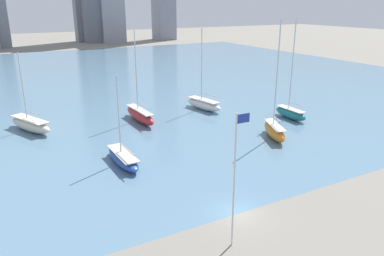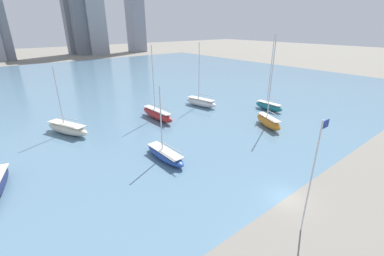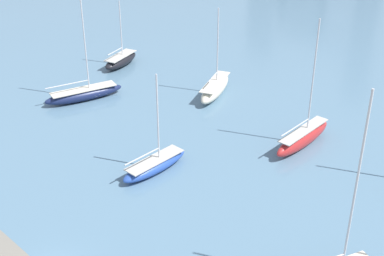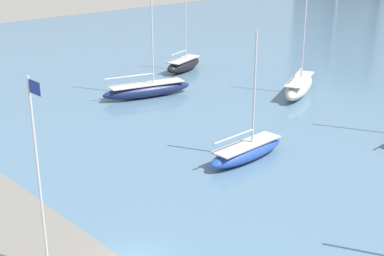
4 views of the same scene
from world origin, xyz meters
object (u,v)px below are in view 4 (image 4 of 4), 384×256
object	(u,v)px
sailboat_cream	(299,86)
sailboat_navy	(147,89)
sailboat_black	(184,64)
flag_pole	(38,170)
sailboat_blue	(247,151)

from	to	relation	value
sailboat_cream	sailboat_navy	xyz separation A→B (m)	(-11.68, -13.45, -0.15)
sailboat_black	sailboat_navy	bearing A→B (deg)	-78.39
sailboat_navy	flag_pole	bearing A→B (deg)	-32.05
sailboat_cream	sailboat_navy	world-z (taller)	sailboat_navy
sailboat_blue	sailboat_navy	distance (m)	20.86
sailboat_blue	sailboat_navy	bearing A→B (deg)	163.95
sailboat_black	sailboat_navy	world-z (taller)	sailboat_navy
sailboat_cream	sailboat_black	xyz separation A→B (m)	(-17.98, -1.97, -0.15)
sailboat_cream	sailboat_blue	distance (m)	20.69
flag_pole	sailboat_blue	xyz separation A→B (m)	(-2.53, 19.93, -5.31)
sailboat_navy	sailboat_blue	bearing A→B (deg)	1.07
sailboat_black	sailboat_navy	size ratio (longest dim) A/B	0.64
sailboat_cream	sailboat_black	world-z (taller)	sailboat_cream
flag_pole	sailboat_navy	distance (m)	34.41
sailboat_black	flag_pole	bearing A→B (deg)	-68.99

